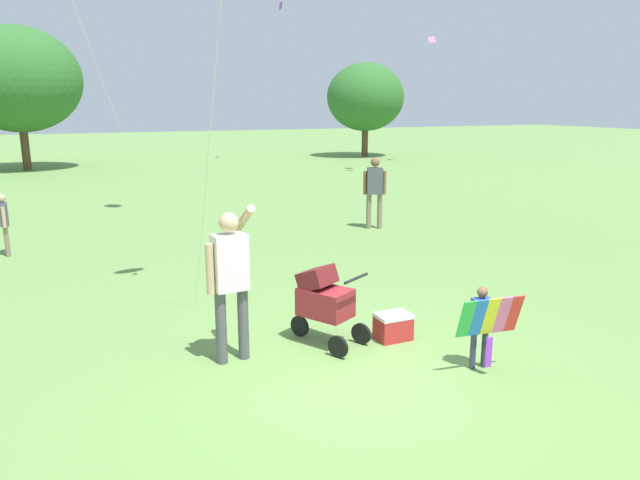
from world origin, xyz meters
The scene contains 7 objects.
ground_plane centered at (0.00, 0.00, 0.00)m, with size 120.00×120.00×0.00m, color #668E47.
child_with_butterfly_kite centered at (1.32, -0.37, 0.61)m, with size 0.78×0.38×0.99m.
person_adult_flyer centered at (-1.24, 1.04, 1.09)m, with size 0.59×0.58×1.89m.
stroller centered at (-0.03, 1.06, 0.61)m, with size 0.85×1.09×1.03m.
person_red_shirt centered at (4.03, 7.07, 1.03)m, with size 0.52×0.36×1.75m.
person_sitting_far centered at (-4.07, 7.73, 0.74)m, with size 0.19×0.40×1.26m.
cooler_box centered at (0.86, 0.82, 0.18)m, with size 0.45×0.33×0.35m.
Camera 1 is at (-2.94, -5.41, 3.03)m, focal length 33.04 mm.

